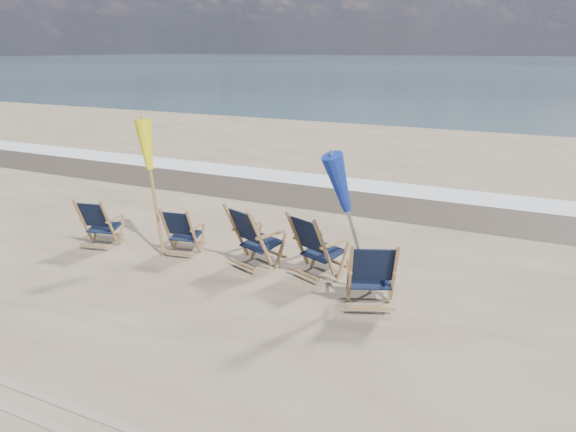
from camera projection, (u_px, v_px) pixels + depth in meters
name	position (u px, v px, depth m)	size (l,w,h in m)	color
ocean	(559.00, 65.00, 116.94)	(400.00, 400.00, 0.00)	#38545E
surf_foam	(393.00, 189.00, 14.59)	(200.00, 1.40, 0.01)	silver
wet_sand_strip	(375.00, 202.00, 13.31)	(200.00, 2.60, 0.00)	#42362A
beach_chair_0	(109.00, 225.00, 10.05)	(0.62, 0.70, 0.97)	black
beach_chair_1	(193.00, 233.00, 9.69)	(0.58, 0.65, 0.91)	black
beach_chair_2	(260.00, 242.00, 8.95)	(0.71, 0.80, 1.11)	black
beach_chair_3	(324.00, 251.00, 8.56)	(0.70, 0.79, 1.09)	black
beach_chair_4	(394.00, 277.00, 7.64)	(0.68, 0.77, 1.07)	black
umbrella_yellow	(151.00, 152.00, 9.46)	(0.30, 0.30, 2.37)	#9A7245
umbrella_blue	(356.00, 182.00, 7.73)	(0.30, 0.30, 2.28)	#A5A5AD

